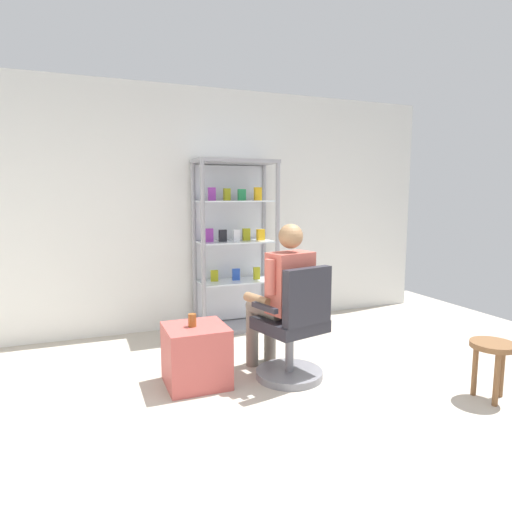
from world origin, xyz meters
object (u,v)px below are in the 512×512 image
object	(u,v)px
display_cabinet_main	(234,244)
tea_glass	(192,320)
wooden_stool	(492,354)
storage_crate	(196,355)
seated_shopkeeper	(282,292)
office_chair	(294,334)

from	to	relation	value
display_cabinet_main	tea_glass	size ratio (longest dim) A/B	18.36
wooden_stool	storage_crate	bearing A→B (deg)	151.57
storage_crate	display_cabinet_main	bearing A→B (deg)	60.06
seated_shopkeeper	storage_crate	size ratio (longest dim) A/B	2.67
seated_shopkeeper	wooden_stool	xyz separation A→B (m)	(1.25, -1.02, -0.36)
seated_shopkeeper	office_chair	bearing A→B (deg)	-76.21
storage_crate	wooden_stool	size ratio (longest dim) A/B	1.10
office_chair	seated_shopkeeper	xyz separation A→B (m)	(-0.04, 0.16, 0.32)
office_chair	tea_glass	bearing A→B (deg)	165.23
office_chair	storage_crate	world-z (taller)	office_chair
seated_shopkeeper	display_cabinet_main	bearing A→B (deg)	87.46
office_chair	storage_crate	xyz separation A→B (m)	(-0.77, 0.21, -0.15)
seated_shopkeeper	tea_glass	xyz separation A→B (m)	(-0.76, 0.05, -0.18)
seated_shopkeeper	tea_glass	world-z (taller)	seated_shopkeeper
tea_glass	office_chair	bearing A→B (deg)	-14.77
office_chair	wooden_stool	distance (m)	1.48
tea_glass	storage_crate	bearing A→B (deg)	7.40
tea_glass	wooden_stool	bearing A→B (deg)	-28.04
display_cabinet_main	seated_shopkeeper	distance (m)	1.46
display_cabinet_main	office_chair	size ratio (longest dim) A/B	1.98
office_chair	tea_glass	size ratio (longest dim) A/B	9.28
storage_crate	wooden_stool	bearing A→B (deg)	-28.43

